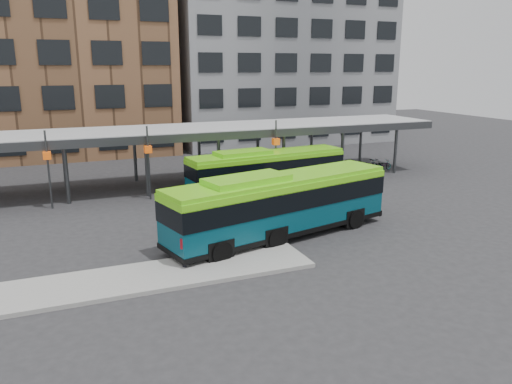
# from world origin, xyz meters

# --- Properties ---
(ground) EXTENTS (120.00, 120.00, 0.00)m
(ground) POSITION_xyz_m (0.00, 0.00, 0.00)
(ground) COLOR #28282B
(ground) RESTS_ON ground
(boarding_island) EXTENTS (14.00, 3.00, 0.18)m
(boarding_island) POSITION_xyz_m (-5.50, -3.00, 0.09)
(boarding_island) COLOR gray
(boarding_island) RESTS_ON ground
(canopy) EXTENTS (40.00, 6.53, 4.80)m
(canopy) POSITION_xyz_m (-0.06, 12.87, 3.91)
(canopy) COLOR #999B9E
(canopy) RESTS_ON ground
(building_brick) EXTENTS (26.00, 14.00, 22.00)m
(building_brick) POSITION_xyz_m (-10.00, 32.00, 11.00)
(building_brick) COLOR brown
(building_brick) RESTS_ON ground
(building_grey) EXTENTS (24.00, 14.00, 20.00)m
(building_grey) POSITION_xyz_m (16.00, 32.00, 10.00)
(building_grey) COLOR slate
(building_grey) RESTS_ON ground
(bus_front) EXTENTS (12.68, 5.48, 3.42)m
(bus_front) POSITION_xyz_m (1.73, -0.28, 1.78)
(bus_front) COLOR #073F4E
(bus_front) RESTS_ON ground
(bus_rear) EXTENTS (11.35, 3.66, 3.08)m
(bus_rear) POSITION_xyz_m (4.73, 8.37, 1.60)
(bus_rear) COLOR #073F4E
(bus_rear) RESTS_ON ground
(pedestrian) EXTENTS (0.72, 0.74, 1.71)m
(pedestrian) POSITION_xyz_m (-3.74, -2.62, 1.05)
(pedestrian) COLOR black
(pedestrian) RESTS_ON boarding_island
(bike_rack) EXTENTS (7.60, 1.66, 1.08)m
(bike_rack) POSITION_xyz_m (13.72, 11.88, 0.48)
(bike_rack) COLOR slate
(bike_rack) RESTS_ON ground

